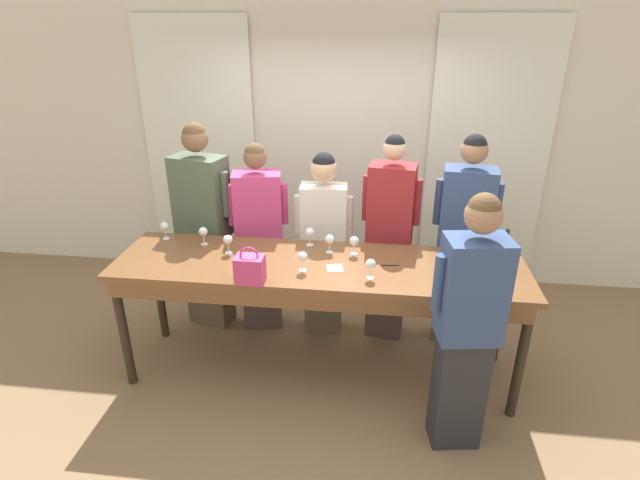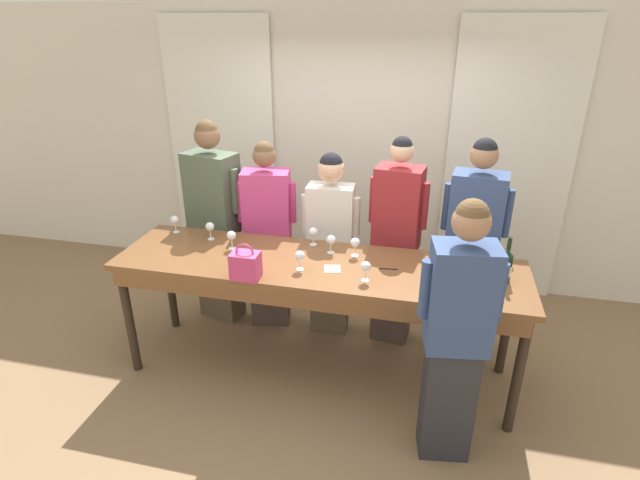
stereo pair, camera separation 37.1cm
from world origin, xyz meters
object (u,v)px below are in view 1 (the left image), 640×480
at_px(wine_glass_center_left, 203,232).
at_px(guest_navy_coat, 463,242).
at_px(guest_cream_sweater, 324,242).
at_px(wine_glass_front_left, 371,265).
at_px(wine_glass_back_left, 454,239).
at_px(wine_glass_back_right, 310,233).
at_px(wine_glass_front_mid, 165,227).
at_px(guest_olive_jacket, 204,227).
at_px(wine_glass_center_mid, 354,241).
at_px(wine_glass_back_mid, 303,257).
at_px(host_pouring, 468,325).
at_px(wine_glass_center_right, 228,240).
at_px(wine_glass_front_right, 330,240).
at_px(wine_glass_near_host, 444,260).
at_px(guest_pink_top, 260,239).
at_px(tasting_bar, 318,276).
at_px(handbag, 250,269).
at_px(wine_bottle, 503,257).
at_px(guest_striped_shirt, 389,240).

relative_size(wine_glass_center_left, guest_navy_coat, 0.08).
bearing_deg(guest_cream_sweater, wine_glass_front_left, -62.55).
height_order(wine_glass_back_left, wine_glass_back_right, same).
distance_m(wine_glass_front_mid, guest_olive_jacket, 0.41).
bearing_deg(wine_glass_center_left, wine_glass_center_mid, -1.71).
distance_m(wine_glass_back_mid, host_pouring, 1.21).
relative_size(wine_glass_front_left, wine_glass_back_right, 1.00).
bearing_deg(host_pouring, wine_glass_back_mid, 156.80).
bearing_deg(wine_glass_back_right, wine_glass_center_right, -160.38).
bearing_deg(guest_navy_coat, wine_glass_center_left, -169.12).
bearing_deg(wine_glass_front_right, wine_glass_near_host, -16.85).
height_order(wine_glass_front_left, guest_pink_top, guest_pink_top).
bearing_deg(wine_glass_front_right, tasting_bar, -105.63).
bearing_deg(guest_olive_jacket, wine_glass_back_mid, -37.00).
height_order(wine_glass_front_mid, guest_cream_sweater, guest_cream_sweater).
relative_size(wine_glass_front_left, wine_glass_back_left, 1.00).
bearing_deg(wine_glass_back_mid, wine_glass_center_left, 157.66).
xyz_separation_m(tasting_bar, wine_glass_front_right, (0.06, 0.22, 0.20)).
height_order(guest_pink_top, host_pouring, host_pouring).
bearing_deg(wine_glass_front_left, tasting_bar, 157.02).
distance_m(wine_glass_back_left, host_pouring, 0.93).
distance_m(handbag, wine_glass_front_left, 0.83).
height_order(handbag, guest_pink_top, guest_pink_top).
relative_size(tasting_bar, wine_glass_back_left, 20.71).
relative_size(wine_glass_center_left, wine_glass_near_host, 1.00).
height_order(wine_glass_center_right, wine_glass_back_right, same).
distance_m(wine_bottle, wine_glass_center_right, 2.03).
xyz_separation_m(wine_glass_back_right, wine_glass_near_host, (1.00, -0.37, 0.00)).
bearing_deg(guest_cream_sweater, guest_pink_top, -180.00).
relative_size(handbag, wine_glass_back_mid, 1.78).
relative_size(handbag, guest_olive_jacket, 0.14).
bearing_deg(guest_striped_shirt, guest_pink_top, -180.00).
relative_size(wine_glass_front_right, guest_navy_coat, 0.08).
height_order(wine_glass_center_right, wine_glass_near_host, same).
bearing_deg(host_pouring, tasting_bar, 150.01).
relative_size(handbag, wine_glass_near_host, 1.78).
relative_size(wine_glass_front_right, wine_glass_center_right, 1.00).
bearing_deg(wine_glass_back_left, wine_glass_center_mid, -170.22).
distance_m(wine_glass_back_left, wine_glass_back_mid, 1.20).
relative_size(wine_glass_front_left, wine_glass_near_host, 1.00).
bearing_deg(guest_striped_shirt, wine_glass_back_mid, -129.68).
height_order(wine_bottle, guest_striped_shirt, guest_striped_shirt).
xyz_separation_m(handbag, wine_glass_center_mid, (0.68, 0.52, 0.01)).
bearing_deg(guest_pink_top, wine_glass_back_left, -10.73).
height_order(wine_glass_center_right, host_pouring, host_pouring).
distance_m(wine_glass_center_mid, wine_glass_back_left, 0.77).
distance_m(wine_glass_center_left, guest_navy_coat, 2.13).
bearing_deg(wine_glass_back_left, host_pouring, -90.75).
distance_m(wine_glass_back_left, wine_glass_back_right, 1.12).
relative_size(wine_glass_front_mid, guest_striped_shirt, 0.08).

